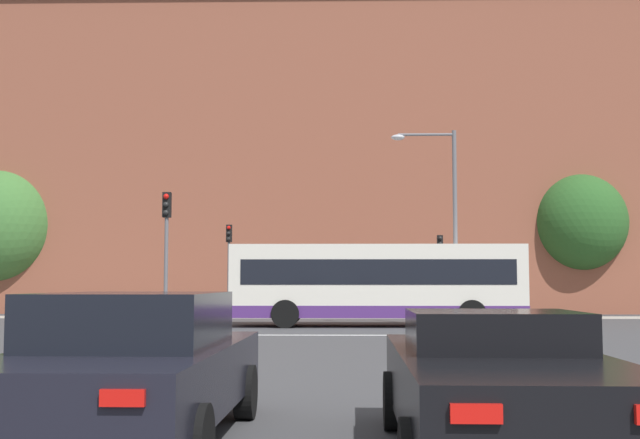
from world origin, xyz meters
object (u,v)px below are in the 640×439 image
object	(u,v)px
traffic_light_far_left	(229,255)
pedestrian_waiting	(355,295)
pedestrian_walking_east	(341,294)
traffic_light_near_left	(166,239)
pedestrian_walking_west	(412,296)
street_lamp_junction	(444,205)
car_saloon_left	(133,367)
traffic_light_far_right	(440,262)
bus_crossing_lead	(377,283)
car_roadster_right	(497,384)

from	to	relation	value
traffic_light_far_left	pedestrian_waiting	size ratio (longest dim) A/B	2.46
pedestrian_waiting	pedestrian_walking_east	size ratio (longest dim) A/B	0.95
traffic_light_near_left	pedestrian_walking_west	world-z (taller)	traffic_light_near_left
pedestrian_waiting	pedestrian_walking_east	world-z (taller)	pedestrian_walking_east
traffic_light_far_left	pedestrian_walking_west	xyz separation A→B (m)	(8.41, 0.54, -1.86)
street_lamp_junction	car_saloon_left	bearing A→B (deg)	-105.55
traffic_light_far_right	pedestrian_waiting	bearing A→B (deg)	168.34
bus_crossing_lead	traffic_light_far_right	distance (m)	7.86
pedestrian_waiting	pedestrian_walking_west	bearing A→B (deg)	-104.97
traffic_light_far_left	pedestrian_waiting	distance (m)	6.19
pedestrian_walking_east	pedestrian_waiting	bearing A→B (deg)	107.13
car_saloon_left	traffic_light_near_left	xyz separation A→B (m)	(-3.36, 17.02, 2.21)
car_roadster_right	pedestrian_walking_west	bearing A→B (deg)	87.29
traffic_light_far_right	traffic_light_far_left	xyz separation A→B (m)	(-9.68, -0.22, 0.30)
street_lamp_junction	pedestrian_waiting	bearing A→B (deg)	111.29
traffic_light_near_left	pedestrian_walking_east	size ratio (longest dim) A/B	2.45
car_saloon_left	car_roadster_right	world-z (taller)	car_saloon_left
traffic_light_far_right	pedestrian_walking_east	bearing A→B (deg)	-179.56
car_roadster_right	pedestrian_waiting	distance (m)	30.16
car_roadster_right	traffic_light_far_left	size ratio (longest dim) A/B	1.16
traffic_light_far_right	traffic_light_far_left	size ratio (longest dim) A/B	0.89
traffic_light_far_right	pedestrian_waiting	distance (m)	4.24
bus_crossing_lead	traffic_light_far_left	world-z (taller)	traffic_light_far_left
bus_crossing_lead	pedestrian_walking_east	xyz separation A→B (m)	(-1.31, 7.05, -0.52)
bus_crossing_lead	pedestrian_walking_east	size ratio (longest dim) A/B	5.85
car_roadster_right	pedestrian_walking_east	world-z (taller)	pedestrian_walking_east
bus_crossing_lead	traffic_light_near_left	bearing A→B (deg)	-56.27
car_roadster_right	bus_crossing_lead	bearing A→B (deg)	91.15
bus_crossing_lead	car_roadster_right	bearing A→B (deg)	0.07
car_saloon_left	traffic_light_far_right	bearing A→B (deg)	77.88
pedestrian_walking_east	traffic_light_near_left	bearing A→B (deg)	-58.30
traffic_light_near_left	street_lamp_junction	world-z (taller)	street_lamp_junction
car_saloon_left	pedestrian_walking_east	bearing A→B (deg)	86.77
traffic_light_near_left	pedestrian_waiting	world-z (taller)	traffic_light_near_left
traffic_light_far_left	pedestrian_waiting	xyz separation A→B (m)	(5.82, 1.02, -1.84)
car_roadster_right	traffic_light_near_left	world-z (taller)	traffic_light_near_left
pedestrian_walking_east	pedestrian_walking_west	xyz separation A→B (m)	(3.30, 0.35, -0.08)
car_saloon_left	car_roadster_right	bearing A→B (deg)	-9.63
pedestrian_waiting	pedestrian_walking_east	bearing A→B (deg)	135.43
bus_crossing_lead	traffic_light_far_left	bearing A→B (deg)	-136.88
traffic_light_far_right	pedestrian_walking_east	xyz separation A→B (m)	(-4.57, -0.03, -1.48)
car_roadster_right	bus_crossing_lead	distance (m)	22.29
traffic_light_far_right	pedestrian_walking_west	distance (m)	2.04
traffic_light_far_left	street_lamp_junction	xyz separation A→B (m)	(8.92, -6.94, 1.61)
car_saloon_left	pedestrian_walking_west	world-z (taller)	pedestrian_walking_west
traffic_light_near_left	pedestrian_walking_east	bearing A→B (deg)	64.51
traffic_light_far_left	street_lamp_junction	bearing A→B (deg)	-37.88
car_saloon_left	pedestrian_waiting	xyz separation A→B (m)	(2.89, 29.48, 0.24)
car_saloon_left	bus_crossing_lead	distance (m)	21.89
pedestrian_walking_west	pedestrian_waiting	bearing A→B (deg)	-102.55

